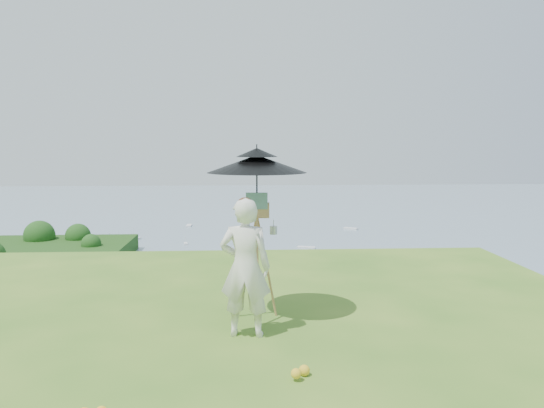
{
  "coord_description": "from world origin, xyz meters",
  "views": [
    {
      "loc": [
        1.58,
        -4.66,
        2.37
      ],
      "look_at": [
        2.1,
        4.69,
        1.3
      ],
      "focal_mm": 35.0,
      "sensor_mm": 36.0,
      "label": 1
    }
  ],
  "objects": [
    {
      "name": "painter_cap",
      "position": [
        1.6,
        1.69,
        1.67
      ],
      "size": [
        0.23,
        0.27,
        0.1
      ],
      "primitive_type": null,
      "rotation": [
        0.0,
        0.0,
        -0.17
      ],
      "color": "#C46B7D",
      "rests_on": "painter"
    },
    {
      "name": "field_easel",
      "position": [
        1.76,
        2.28,
        0.87
      ],
      "size": [
        0.69,
        0.69,
        1.73
      ],
      "primitive_type": null,
      "rotation": [
        0.0,
        0.0,
        -0.06
      ],
      "color": "#A36E44",
      "rests_on": "ground"
    },
    {
      "name": "bay_water",
      "position": [
        0.0,
        240.0,
        -34.0
      ],
      "size": [
        700.0,
        700.0,
        0.0
      ],
      "primitive_type": "plane",
      "color": "slate",
      "rests_on": "ground"
    },
    {
      "name": "shoreline_tier",
      "position": [
        0.0,
        75.0,
        -36.0
      ],
      "size": [
        170.0,
        28.0,
        8.0
      ],
      "primitive_type": "cube",
      "color": "gray",
      "rests_on": "bay_water"
    },
    {
      "name": "painter",
      "position": [
        1.6,
        1.69,
        0.86
      ],
      "size": [
        0.67,
        0.49,
        1.72
      ],
      "primitive_type": "imported",
      "rotation": [
        0.0,
        0.0,
        3.01
      ],
      "color": "silver",
      "rests_on": "ground"
    },
    {
      "name": "moored_boats",
      "position": [
        -12.5,
        161.0,
        -33.65
      ],
      "size": [
        140.0,
        140.0,
        0.7
      ],
      "primitive_type": null,
      "color": "silver",
      "rests_on": "bay_water"
    },
    {
      "name": "sun_umbrella",
      "position": [
        1.77,
        2.31,
        1.89
      ],
      "size": [
        1.48,
        1.48,
        0.93
      ],
      "primitive_type": null,
      "rotation": [
        0.0,
        0.0,
        -0.13
      ],
      "color": "black",
      "rests_on": "field_easel"
    },
    {
      "name": "ground",
      "position": [
        0.0,
        0.0,
        0.0
      ],
      "size": [
        14.0,
        14.0,
        0.0
      ],
      "primitive_type": "plane",
      "color": "#3E7120",
      "rests_on": "ground"
    },
    {
      "name": "wildflowers",
      "position": [
        0.0,
        0.25,
        0.06
      ],
      "size": [
        10.0,
        10.5,
        0.12
      ],
      "primitive_type": null,
      "color": "yellow",
      "rests_on": "ground"
    },
    {
      "name": "harbor_town",
      "position": [
        0.0,
        75.0,
        -29.5
      ],
      "size": [
        110.0,
        22.0,
        5.0
      ],
      "primitive_type": null,
      "color": "beige",
      "rests_on": "shoreline_tier"
    },
    {
      "name": "slope_trees",
      "position": [
        0.0,
        35.0,
        -15.0
      ],
      "size": [
        110.0,
        50.0,
        6.0
      ],
      "primitive_type": null,
      "color": "#164314",
      "rests_on": "forest_slope"
    }
  ]
}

